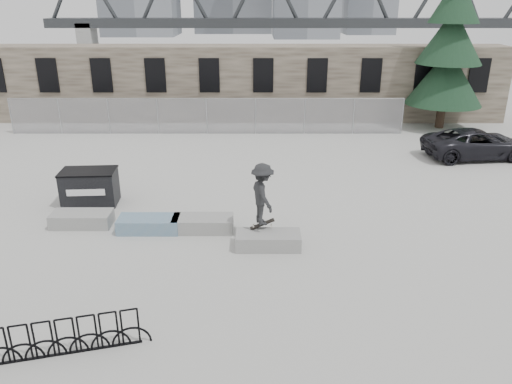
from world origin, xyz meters
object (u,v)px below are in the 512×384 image
(planter_far_left, at_px, (82,219))
(bike_rack, at_px, (44,340))
(dumpster, at_px, (90,187))
(skateboarder, at_px, (263,194))
(planter_offset, at_px, (268,240))
(suv, at_px, (476,144))
(planter_center_right, at_px, (203,223))
(spruce_tree, at_px, (450,44))
(planter_center_left, at_px, (149,224))

(planter_far_left, height_order, bike_rack, bike_rack)
(dumpster, xyz_separation_m, skateboarder, (6.38, -3.11, 0.95))
(planter_offset, distance_m, suv, 13.79)
(planter_center_right, bearing_deg, planter_offset, -29.38)
(bike_rack, relative_size, skateboarder, 2.04)
(planter_far_left, bearing_deg, planter_offset, -14.08)
(spruce_tree, bearing_deg, bike_rack, -127.20)
(spruce_tree, relative_size, suv, 2.29)
(planter_center_right, distance_m, spruce_tree, 19.42)
(spruce_tree, xyz_separation_m, suv, (-0.32, -5.95, -4.08))
(planter_far_left, height_order, planter_offset, same)
(planter_offset, distance_m, spruce_tree, 19.05)
(dumpster, height_order, suv, suv)
(planter_center_left, distance_m, skateboarder, 4.06)
(planter_far_left, bearing_deg, spruce_tree, 39.12)
(planter_far_left, xyz_separation_m, planter_offset, (6.28, -1.57, 0.00))
(spruce_tree, xyz_separation_m, skateboarder, (-10.69, -14.85, -3.16))
(planter_far_left, relative_size, skateboarder, 0.94)
(planter_center_right, relative_size, skateboarder, 0.94)
(spruce_tree, distance_m, suv, 7.22)
(planter_center_left, distance_m, planter_center_right, 1.78)
(suv, bearing_deg, dumpster, 102.81)
(planter_center_right, xyz_separation_m, skateboarder, (1.97, -0.83, 1.36))
(suv, bearing_deg, spruce_tree, -9.34)
(planter_offset, distance_m, dumpster, 7.44)
(dumpster, xyz_separation_m, bike_rack, (1.65, -8.58, -0.23))
(planter_far_left, bearing_deg, planter_center_right, -5.07)
(dumpster, bearing_deg, bike_rack, -82.79)
(dumpster, height_order, skateboarder, skateboarder)
(planter_center_left, xyz_separation_m, skateboarder, (3.75, -0.79, 1.36))
(suv, bearing_deg, skateboarder, 124.38)
(planter_center_left, height_order, planter_center_right, same)
(planter_center_right, relative_size, planter_offset, 1.00)
(spruce_tree, relative_size, skateboarder, 5.39)
(spruce_tree, bearing_deg, skateboarder, -125.76)
(planter_far_left, distance_m, planter_offset, 6.47)
(planter_center_right, distance_m, planter_offset, 2.46)
(planter_center_right, xyz_separation_m, dumpster, (-4.41, 2.29, 0.41))
(planter_far_left, relative_size, bike_rack, 0.46)
(planter_far_left, xyz_separation_m, planter_center_right, (4.13, -0.37, 0.00))
(planter_far_left, relative_size, planter_center_left, 1.00)
(planter_center_right, bearing_deg, skateboarder, -22.77)
(suv, bearing_deg, bike_rack, 127.32)
(planter_far_left, height_order, spruce_tree, spruce_tree)
(spruce_tree, bearing_deg, planter_center_left, -135.77)
(dumpster, height_order, bike_rack, dumpster)
(planter_offset, bearing_deg, suv, 42.31)
(skateboarder, bearing_deg, planter_far_left, 60.26)
(planter_far_left, bearing_deg, bike_rack, -78.33)
(planter_center_left, distance_m, planter_offset, 4.09)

